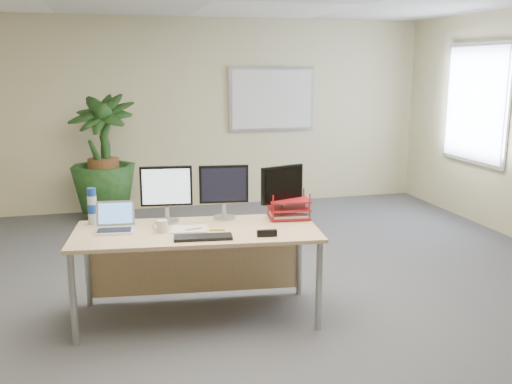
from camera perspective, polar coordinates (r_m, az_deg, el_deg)
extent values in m
plane|color=#4C4C51|center=(4.79, 0.80, -12.47)|extent=(8.00, 8.00, 0.00)
cube|color=beige|center=(8.30, -6.55, 7.73)|extent=(7.00, 0.04, 2.70)
cube|color=silver|center=(8.51, 1.58, 9.26)|extent=(1.30, 0.03, 0.95)
cube|color=silver|center=(8.49, 1.62, 9.26)|extent=(1.20, 0.01, 0.85)
cube|color=silver|center=(7.98, 21.13, 8.24)|extent=(0.03, 1.30, 1.55)
cube|color=silver|center=(7.97, 21.01, 8.25)|extent=(0.01, 1.20, 1.45)
cube|color=tan|center=(4.58, -5.95, -3.95)|extent=(2.02, 1.03, 0.03)
cube|color=tan|center=(5.06, -6.03, -6.81)|extent=(1.83, 0.23, 0.60)
cylinder|color=#A3A3A8|center=(4.43, -17.83, -10.19)|extent=(0.05, 0.05, 0.72)
cylinder|color=#A3A3A8|center=(4.49, 6.32, -9.34)|extent=(0.05, 0.05, 0.72)
cylinder|color=#A3A3A8|center=(5.09, -16.50, -7.12)|extent=(0.05, 0.05, 0.72)
cylinder|color=#A3A3A8|center=(5.15, 4.35, -6.43)|extent=(0.05, 0.05, 0.72)
imported|color=black|center=(7.70, -15.00, 2.52)|extent=(1.11, 1.11, 1.50)
cylinder|color=#A3A3A8|center=(4.82, -8.84, -2.90)|extent=(0.19, 0.19, 0.02)
cylinder|color=#A3A3A8|center=(4.81, -8.87, -2.12)|extent=(0.04, 0.04, 0.12)
cube|color=black|center=(4.75, -8.96, 0.60)|extent=(0.43, 0.09, 0.33)
cube|color=silver|center=(4.73, -8.97, 0.54)|extent=(0.39, 0.05, 0.29)
cylinder|color=#A3A3A8|center=(4.89, -3.20, -2.56)|extent=(0.19, 0.19, 0.02)
cylinder|color=#A3A3A8|center=(4.87, -3.21, -1.81)|extent=(0.04, 0.04, 0.11)
cube|color=black|center=(4.82, -3.24, 0.80)|extent=(0.42, 0.08, 0.32)
cube|color=black|center=(4.80, -3.22, 0.74)|extent=(0.38, 0.05, 0.28)
cylinder|color=#A3A3A8|center=(4.90, 2.59, -2.51)|extent=(0.19, 0.19, 0.02)
cylinder|color=#A3A3A8|center=(4.89, 2.60, -1.77)|extent=(0.04, 0.04, 0.11)
cube|color=black|center=(4.84, 2.63, 0.79)|extent=(0.40, 0.17, 0.32)
cube|color=black|center=(4.82, 2.79, 0.75)|extent=(0.35, 0.13, 0.28)
cube|color=silver|center=(4.63, -13.96, -3.78)|extent=(0.32, 0.24, 0.02)
cube|color=black|center=(4.62, -13.97, -3.70)|extent=(0.27, 0.17, 0.00)
cube|color=silver|center=(4.73, -13.87, -2.06)|extent=(0.31, 0.09, 0.20)
cube|color=#609EF8|center=(4.73, -13.88, -2.08)|extent=(0.27, 0.07, 0.16)
cube|color=black|center=(4.33, -5.31, -4.53)|extent=(0.45, 0.19, 0.02)
cylinder|color=silver|center=(4.54, -9.36, -3.39)|extent=(0.09, 0.09, 0.10)
torus|color=silver|center=(4.53, -9.97, -3.42)|extent=(0.07, 0.02, 0.07)
cube|color=silver|center=(4.58, -6.71, -3.71)|extent=(0.31, 0.25, 0.01)
cylinder|color=#FA5C1B|center=(4.54, -6.23, -3.68)|extent=(0.13, 0.04, 0.01)
cylinder|color=yellow|center=(4.54, -3.92, -3.78)|extent=(0.12, 0.04, 0.02)
cylinder|color=silver|center=(4.88, -16.04, -1.73)|extent=(0.08, 0.08, 0.24)
cylinder|color=#1840B5|center=(4.85, -16.15, 0.01)|extent=(0.07, 0.07, 0.06)
cylinder|color=#1840B5|center=(4.88, -16.05, -1.61)|extent=(0.08, 0.08, 0.08)
cube|color=maroon|center=(4.90, 3.28, -2.44)|extent=(0.37, 0.30, 0.02)
cube|color=maroon|center=(4.88, 3.29, -1.62)|extent=(0.37, 0.30, 0.02)
cube|color=maroon|center=(4.87, 3.30, -0.79)|extent=(0.37, 0.30, 0.02)
cube|color=silver|center=(4.90, 3.28, -2.27)|extent=(0.33, 0.26, 0.02)
cube|color=black|center=(4.37, 1.09, -4.14)|extent=(0.16, 0.06, 0.05)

